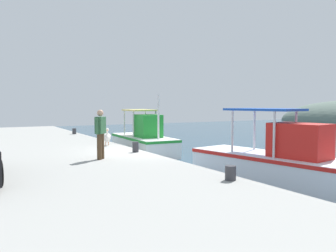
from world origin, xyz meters
TOP-DOWN VIEW (x-y plane):
  - quay_pier at (0.00, -5.00)m, footprint 36.00×10.00m
  - fishing_boat_nearest at (-4.26, 2.05)m, footprint 5.44×2.17m
  - fishing_boat_second at (4.44, 3.01)m, footprint 6.69×2.94m
  - pelican at (-2.41, -0.68)m, footprint 0.97×0.52m
  - fisherman_standing at (1.28, -2.21)m, footprint 0.46×0.45m
  - mooring_bollard_nearest at (-9.15, -0.45)m, footprint 0.24×0.24m
  - mooring_bollard_second at (0.25, -0.45)m, footprint 0.25×0.25m
  - mooring_bollard_third at (6.05, -0.45)m, footprint 0.28×0.28m

SIDE VIEW (x-z plane):
  - quay_pier at x=0.00m, z-range 0.00..0.80m
  - fishing_boat_second at x=4.44m, z-range -0.99..2.42m
  - fishing_boat_nearest at x=-4.26m, z-range -0.86..2.30m
  - mooring_bollard_nearest at x=-9.15m, z-range 0.80..1.16m
  - mooring_bollard_third at x=6.05m, z-range 0.80..1.17m
  - mooring_bollard_second at x=0.25m, z-range 0.80..1.21m
  - pelican at x=-2.41m, z-range 0.79..1.61m
  - fisherman_standing at x=1.28m, z-range 0.89..2.59m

